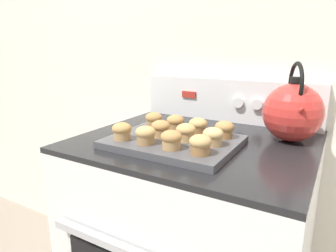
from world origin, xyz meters
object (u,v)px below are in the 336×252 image
Objects in this scene: muffin_pan at (174,142)px; muffin_r1_c1 at (161,128)px; muffin_r0_c1 at (146,135)px; muffin_r0_c3 at (200,144)px; muffin_r1_c3 at (213,136)px; muffin_r2_c3 at (224,129)px; muffin_r0_c2 at (171,139)px; muffin_r0_c0 at (122,131)px; muffin_r2_c0 at (154,120)px; muffin_r2_c2 at (198,126)px; tea_kettle at (293,111)px; stove_range at (194,250)px; muffin_r1_c2 at (186,132)px; muffin_r2_c1 at (175,122)px.

muffin_r1_c1 is (-0.05, -0.00, 0.04)m from muffin_pan.
muffin_r0_c3 is (0.18, -0.00, 0.00)m from muffin_r0_c1.
muffin_r2_c3 is (0.00, 0.09, 0.00)m from muffin_r1_c3.
muffin_r0_c2 is at bearing -135.72° from muffin_r1_c3.
muffin_r1_c1 is (0.09, 0.09, 0.00)m from muffin_r0_c0.
muffin_r1_c1 and muffin_r2_c3 have the same top height.
muffin_r0_c1 is at bearing -64.30° from muffin_r2_c0.
muffin_r2_c0 is 0.18m from muffin_r2_c2.
muffin_r0_c0 is 0.57m from tea_kettle.
muffin_r0_c2 is at bearing -87.30° from stove_range.
stove_range is 14.36× the size of muffin_r2_c2.
muffin_r0_c3 is 1.00× the size of muffin_r2_c3.
muffin_r1_c2 is at bearing -26.61° from muffin_r2_c0.
muffin_r2_c3 is (0.27, 0.00, 0.00)m from muffin_r2_c0.
stove_range is 14.36× the size of muffin_r1_c1.
muffin_r2_c0 is 0.09m from muffin_r2_c1.
muffin_r0_c0 and muffin_r0_c3 have the same top height.
muffin_pan is 1.52× the size of tea_kettle.
tea_kettle reaches higher than muffin_r2_c0.
muffin_r0_c3 and muffin_r1_c2 have the same top height.
muffin_r2_c1 is at bearing 134.47° from muffin_r0_c3.
muffin_r0_c1 and muffin_r2_c0 have the same top height.
muffin_r1_c3 is at bearing 18.31° from muffin_r0_c0.
muffin_r2_c1 is 0.40m from tea_kettle.
muffin_r0_c0 is at bearing -135.05° from muffin_r1_c1.
muffin_r1_c2 is at bearing -135.32° from muffin_r2_c3.
muffin_r1_c1 and muffin_r2_c1 have the same top height.
muffin_r2_c2 is 0.32m from tea_kettle.
muffin_pan is at bearing 179.28° from muffin_r1_c3.
stove_range is 0.47m from muffin_pan.
muffin_r2_c2 is at bearing 89.62° from muffin_r1_c2.
muffin_r2_c0 is at bearing 88.92° from muffin_r0_c0.
muffin_r0_c2 is 1.00× the size of muffin_r2_c3.
muffin_r0_c1 is 0.24× the size of tea_kettle.
muffin_r2_c0 is at bearing -178.05° from muffin_r2_c1.
tea_kettle is at bearing 50.36° from muffin_r0_c2.
muffin_r0_c2 is at bearing -64.40° from muffin_r2_c1.
muffin_r0_c1 is 0.50m from tea_kettle.
muffin_r2_c2 is 1.00× the size of muffin_r2_c3.
muffin_r0_c1 is (-0.05, -0.09, 0.04)m from muffin_pan.
muffin_r2_c1 and muffin_r2_c3 have the same top height.
muffin_pan is 6.40× the size of muffin_r0_c3.
muffin_r0_c3 is 0.09m from muffin_r1_c3.
muffin_r0_c0 reaches higher than stove_range.
muffin_r2_c0 is 1.00× the size of muffin_r2_c3.
tea_kettle is at bearing 39.24° from muffin_r2_c3.
muffin_r2_c0 is (-0.17, -0.01, 0.50)m from stove_range.
muffin_r2_c0 is (-0.09, 0.09, 0.00)m from muffin_r1_c1.
muffin_pan is at bearing 62.16° from muffin_r0_c1.
muffin_r2_c3 is (0.14, 0.09, 0.04)m from muffin_pan.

